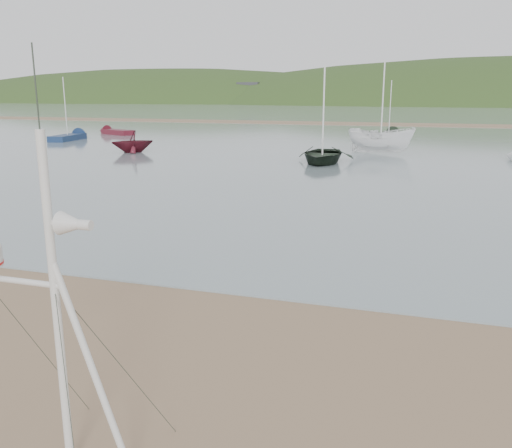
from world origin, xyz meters
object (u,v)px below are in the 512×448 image
(mast_rig, at_px, (56,379))
(boat_white, at_px, (382,118))
(sailboat_dark_mid, at_px, (391,134))
(sailboat_blue_near, at_px, (76,136))
(boat_dark, at_px, (323,122))
(boat_red, at_px, (132,131))
(dinghy_red_far, at_px, (111,132))

(mast_rig, bearing_deg, boat_white, 89.16)
(boat_white, bearing_deg, sailboat_dark_mid, 14.73)
(sailboat_dark_mid, bearing_deg, sailboat_blue_near, -156.60)
(boat_dark, height_order, boat_red, boat_dark)
(mast_rig, height_order, boat_red, mast_rig)
(boat_red, bearing_deg, dinghy_red_far, 173.03)
(boat_dark, relative_size, dinghy_red_far, 0.92)
(boat_red, height_order, boat_white, boat_white)
(boat_dark, distance_m, boat_red, 14.39)
(boat_red, bearing_deg, mast_rig, -15.21)
(boat_dark, xyz_separation_m, sailboat_dark_mid, (2.59, 22.62, -2.20))
(boat_red, relative_size, sailboat_blue_near, 0.48)
(boat_white, distance_m, sailboat_dark_mid, 16.15)
(dinghy_red_far, distance_m, sailboat_dark_mid, 28.76)
(boat_red, xyz_separation_m, sailboat_blue_near, (-11.07, 8.67, -1.23))
(boat_white, xyz_separation_m, sailboat_dark_mid, (-0.32, 16.00, -2.18))
(boat_dark, bearing_deg, sailboat_dark_mid, 81.28)
(mast_rig, relative_size, boat_white, 0.97)
(boat_white, distance_m, sailboat_blue_near, 28.57)
(mast_rig, bearing_deg, boat_red, 118.79)
(boat_red, bearing_deg, boat_dark, 38.49)
(boat_red, xyz_separation_m, boat_white, (17.15, 4.74, 0.95))
(boat_red, distance_m, boat_white, 17.82)
(boat_red, height_order, sailboat_dark_mid, sailboat_dark_mid)
(mast_rig, bearing_deg, sailboat_dark_mid, 89.78)
(dinghy_red_far, xyz_separation_m, sailboat_blue_near, (0.30, -6.40, 0.01))
(mast_rig, relative_size, dinghy_red_far, 0.89)
(boat_white, bearing_deg, mast_rig, -167.25)
(mast_rig, distance_m, boat_dark, 28.53)
(sailboat_blue_near, bearing_deg, boat_white, -7.93)
(boat_white, height_order, dinghy_red_far, boat_white)
(boat_dark, height_order, dinghy_red_far, boat_dark)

